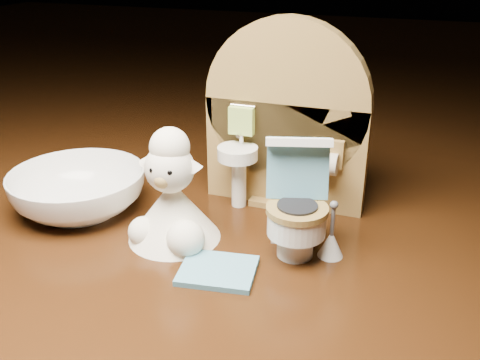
% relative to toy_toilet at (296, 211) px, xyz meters
% --- Properties ---
extents(backdrop_panel, '(0.13, 0.05, 0.15)m').
position_rel_toy_toilet_xyz_m(backdrop_panel, '(-0.03, 0.07, 0.04)').
color(backdrop_panel, olive).
rests_on(backdrop_panel, ground).
extents(toy_toilet, '(0.05, 0.06, 0.08)m').
position_rel_toy_toilet_xyz_m(toy_toilet, '(0.00, 0.00, 0.00)').
color(toy_toilet, white).
rests_on(toy_toilet, ground).
extents(bath_mat, '(0.05, 0.05, 0.00)m').
position_rel_toy_toilet_xyz_m(bath_mat, '(-0.04, -0.05, -0.03)').
color(bath_mat, '#5493AC').
rests_on(bath_mat, ground).
extents(toilet_brush, '(0.02, 0.02, 0.04)m').
position_rel_toy_toilet_xyz_m(toilet_brush, '(0.03, -0.00, -0.02)').
color(toilet_brush, white).
rests_on(toilet_brush, ground).
extents(plush_lamb, '(0.07, 0.07, 0.09)m').
position_rel_toy_toilet_xyz_m(plush_lamb, '(-0.09, -0.02, -0.00)').
color(plush_lamb, white).
rests_on(plush_lamb, ground).
extents(ceramic_bowl, '(0.14, 0.14, 0.03)m').
position_rel_toy_toilet_xyz_m(ceramic_bowl, '(-0.18, -0.00, -0.01)').
color(ceramic_bowl, white).
rests_on(ceramic_bowl, ground).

